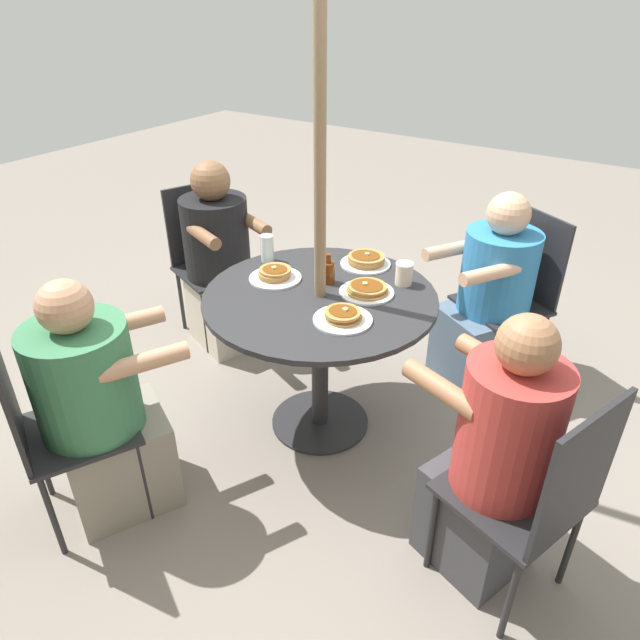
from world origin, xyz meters
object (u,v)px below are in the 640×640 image
at_px(patio_chair_south, 207,254).
at_px(patio_chair_east, 516,288).
at_px(diner_east, 489,301).
at_px(pancake_plate_b, 275,275).
at_px(diner_south, 221,266).
at_px(diner_west, 101,413).
at_px(pancake_plate_a, 367,290).
at_px(patio_chair_north, 538,493).
at_px(patio_table, 320,320).
at_px(pancake_plate_c, 366,260).
at_px(pancake_plate_d, 343,317).
at_px(diner_north, 494,463).
at_px(syrup_bottle, 328,272).
at_px(drinking_glass_a, 267,248).
at_px(coffee_cup, 404,274).
at_px(patio_chair_west, 50,420).

bearing_deg(patio_chair_south, patio_chair_east, 129.65).
xyz_separation_m(diner_east, pancake_plate_b, (0.79, 0.85, 0.29)).
height_order(diner_south, pancake_plate_b, diner_south).
relative_size(diner_south, diner_west, 1.04).
distance_m(diner_west, pancake_plate_a, 1.24).
relative_size(patio_chair_north, pancake_plate_a, 3.72).
distance_m(patio_table, patio_chair_south, 1.19).
bearing_deg(patio_table, patio_chair_south, -20.58).
bearing_deg(patio_chair_east, pancake_plate_a, 94.50).
height_order(pancake_plate_c, pancake_plate_d, pancake_plate_c).
relative_size(patio_table, diner_north, 0.95).
xyz_separation_m(syrup_bottle, drinking_glass_a, (0.38, -0.03, 0.01)).
distance_m(diner_south, coffee_cup, 1.25).
distance_m(patio_chair_west, pancake_plate_a, 1.41).
distance_m(diner_north, drinking_glass_a, 1.49).
bearing_deg(patio_chair_north, syrup_bottle, 85.36).
distance_m(patio_table, diner_west, 1.02).
bearing_deg(diner_east, coffee_cup, 96.54).
height_order(diner_south, diner_west, diner_south).
bearing_deg(patio_table, patio_chair_north, 160.59).
bearing_deg(drinking_glass_a, pancake_plate_b, 137.57).
relative_size(diner_west, syrup_bottle, 7.43).
bearing_deg(patio_chair_north, diner_south, 89.46).
relative_size(diner_north, pancake_plate_c, 4.49).
height_order(diner_south, pancake_plate_d, diner_south).
xyz_separation_m(patio_table, patio_chair_south, (1.11, -0.42, -0.10)).
height_order(patio_chair_east, patio_chair_west, same).
height_order(patio_table, diner_west, diner_west).
bearing_deg(pancake_plate_b, diner_west, 78.37).
xyz_separation_m(patio_chair_west, coffee_cup, (-0.80, -1.37, 0.28)).
xyz_separation_m(diner_west, pancake_plate_a, (-0.62, -1.03, 0.29)).
xyz_separation_m(diner_north, patio_chair_west, (1.49, 0.73, 0.01)).
bearing_deg(patio_chair_west, diner_south, 132.92).
bearing_deg(patio_chair_east, coffee_cup, 95.06).
xyz_separation_m(diner_east, pancake_plate_c, (0.51, 0.47, 0.29)).
height_order(diner_west, pancake_plate_a, diner_west).
distance_m(patio_chair_north, diner_north, 0.18).
distance_m(diner_east, patio_chair_west, 2.20).
bearing_deg(pancake_plate_a, pancake_plate_c, -59.58).
relative_size(patio_chair_west, pancake_plate_d, 3.72).
bearing_deg(diner_west, drinking_glass_a, 114.82).
relative_size(patio_chair_north, diner_east, 0.86).
bearing_deg(patio_table, drinking_glass_a, -20.15).
height_order(pancake_plate_c, coffee_cup, coffee_cup).
distance_m(patio_chair_north, pancake_plate_b, 1.47).
height_order(pancake_plate_a, pancake_plate_b, pancake_plate_b).
bearing_deg(pancake_plate_b, diner_north, 163.99).
bearing_deg(drinking_glass_a, diner_south, -20.92).
height_order(patio_chair_north, syrup_bottle, patio_chair_north).
height_order(diner_north, drinking_glass_a, diner_north).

